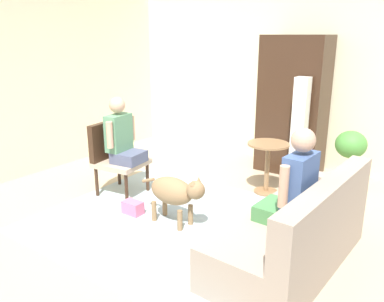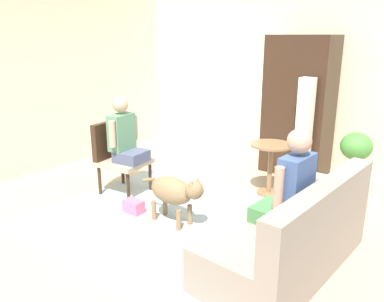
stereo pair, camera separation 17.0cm
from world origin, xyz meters
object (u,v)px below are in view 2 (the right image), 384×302
at_px(person_on_couch, 290,188).
at_px(column_lamp, 304,133).
at_px(armoire_cabinet, 299,106).
at_px(person_on_armchair, 125,135).
at_px(potted_plant, 355,158).
at_px(dog, 174,191).
at_px(armchair, 117,152).
at_px(couch, 292,236).
at_px(round_end_table, 270,161).
at_px(handbag, 134,207).

distance_m(person_on_couch, column_lamp, 2.11).
bearing_deg(armoire_cabinet, person_on_armchair, -123.36).
bearing_deg(potted_plant, dog, -120.42).
xyz_separation_m(armchair, armoire_cabinet, (1.54, 2.14, 0.47)).
bearing_deg(armoire_cabinet, person_on_couch, -68.20).
distance_m(armchair, potted_plant, 3.10).
bearing_deg(person_on_armchair, armchair, -173.08).
height_order(couch, column_lamp, column_lamp).
distance_m(dog, potted_plant, 2.49).
distance_m(armchair, person_on_couch, 2.54).
relative_size(person_on_armchair, dog, 0.95).
xyz_separation_m(armchair, person_on_armchair, (0.14, 0.02, 0.24)).
relative_size(round_end_table, potted_plant, 0.85).
xyz_separation_m(armchair, column_lamp, (1.82, 1.70, 0.19)).
bearing_deg(person_on_armchair, round_end_table, 36.09).
height_order(person_on_armchair, column_lamp, column_lamp).
bearing_deg(round_end_table, couch, -56.41).
bearing_deg(armoire_cabinet, column_lamp, -57.83).
bearing_deg(potted_plant, person_on_armchair, -141.40).
height_order(couch, dog, couch).
height_order(dog, column_lamp, column_lamp).
relative_size(armchair, person_on_armchair, 1.13).
distance_m(couch, person_on_couch, 0.45).
bearing_deg(couch, armoire_cabinet, 112.92).
height_order(person_on_armchair, potted_plant, person_on_armchair).
bearing_deg(column_lamp, armoire_cabinet, 122.17).
xyz_separation_m(person_on_couch, armoire_cabinet, (-0.98, 2.44, 0.25)).
height_order(column_lamp, armoire_cabinet, armoire_cabinet).
height_order(armchair, potted_plant, armchair).
xyz_separation_m(round_end_table, dog, (-0.44, -1.39, -0.07)).
distance_m(couch, armoire_cabinet, 2.71).
distance_m(person_on_armchair, potted_plant, 2.99).
bearing_deg(potted_plant, round_end_table, -137.24).
height_order(couch, person_on_couch, person_on_couch).
distance_m(person_on_armchair, column_lamp, 2.37).
height_order(person_on_armchair, handbag, person_on_armchair).
bearing_deg(handbag, person_on_couch, 2.03).
bearing_deg(round_end_table, person_on_armchair, -143.91).
bearing_deg(handbag, potted_plant, 51.02).
xyz_separation_m(couch, armchair, (-2.56, 0.27, 0.23)).
relative_size(couch, person_on_armchair, 2.21).
relative_size(person_on_couch, column_lamp, 0.59).
distance_m(armchair, person_on_armchair, 0.28).
relative_size(person_on_couch, armoire_cabinet, 0.43).
height_order(round_end_table, handbag, round_end_table).
height_order(armchair, person_on_armchair, person_on_armchair).
bearing_deg(column_lamp, dog, -107.30).
bearing_deg(column_lamp, couch, -69.37).
bearing_deg(armoire_cabinet, potted_plant, -16.16).
height_order(dog, potted_plant, potted_plant).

